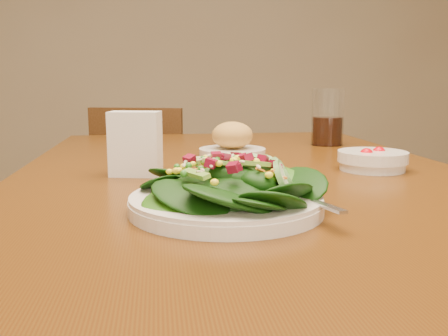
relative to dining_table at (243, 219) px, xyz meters
The scene contains 7 objects.
dining_table is the anchor object (origin of this frame).
chair_far 1.10m from the dining_table, 101.81° to the left, with size 0.47×0.47×0.83m.
salad_plate 0.34m from the dining_table, 102.51° to the right, with size 0.27×0.27×0.08m.
bread_plate 0.25m from the dining_table, 87.58° to the left, with size 0.16×0.16×0.08m.
tomato_bowl 0.29m from the dining_table, ahead, with size 0.14×0.14×0.05m.
drinking_glass 0.50m from the dining_table, 50.27° to the left, with size 0.09×0.09×0.16m.
napkin_holder 0.27m from the dining_table, behind, with size 0.10×0.07×0.12m.
Camera 1 is at (-0.17, -0.97, 0.93)m, focal length 40.00 mm.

